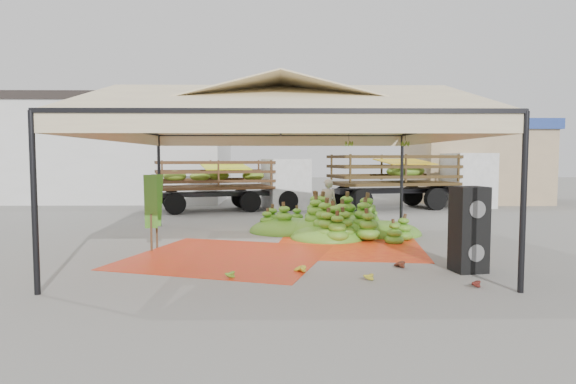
{
  "coord_description": "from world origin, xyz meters",
  "views": [
    {
      "loc": [
        0.01,
        -11.82,
        2.23
      ],
      "look_at": [
        0.2,
        1.5,
        1.3
      ],
      "focal_mm": 30.0,
      "sensor_mm": 36.0,
      "label": 1
    }
  ],
  "objects_px": {
    "speaker_stack": "(469,229)",
    "truck_left": "(239,179)",
    "vendor": "(328,204)",
    "banana_heap": "(338,214)",
    "truck_right": "(418,174)"
  },
  "relations": [
    {
      "from": "truck_left",
      "to": "truck_right",
      "type": "bearing_deg",
      "value": -10.93
    },
    {
      "from": "speaker_stack",
      "to": "truck_right",
      "type": "distance_m",
      "value": 12.52
    },
    {
      "from": "banana_heap",
      "to": "speaker_stack",
      "type": "relative_size",
      "value": 3.16
    },
    {
      "from": "banana_heap",
      "to": "speaker_stack",
      "type": "bearing_deg",
      "value": -67.73
    },
    {
      "from": "vendor",
      "to": "truck_left",
      "type": "xyz_separation_m",
      "value": [
        -3.27,
        5.8,
        0.56
      ]
    },
    {
      "from": "truck_left",
      "to": "truck_right",
      "type": "distance_m",
      "value": 8.01
    },
    {
      "from": "speaker_stack",
      "to": "truck_left",
      "type": "height_order",
      "value": "truck_left"
    },
    {
      "from": "speaker_stack",
      "to": "banana_heap",
      "type": "bearing_deg",
      "value": 102.26
    },
    {
      "from": "banana_heap",
      "to": "vendor",
      "type": "distance_m",
      "value": 0.85
    },
    {
      "from": "banana_heap",
      "to": "truck_left",
      "type": "distance_m",
      "value": 7.5
    },
    {
      "from": "banana_heap",
      "to": "vendor",
      "type": "xyz_separation_m",
      "value": [
        -0.22,
        0.79,
        0.23
      ]
    },
    {
      "from": "speaker_stack",
      "to": "truck_left",
      "type": "xyz_separation_m",
      "value": [
        -5.5,
        11.49,
        0.52
      ]
    },
    {
      "from": "speaker_stack",
      "to": "truck_right",
      "type": "bearing_deg",
      "value": 68.59
    },
    {
      "from": "banana_heap",
      "to": "speaker_stack",
      "type": "distance_m",
      "value": 5.31
    },
    {
      "from": "truck_left",
      "to": "truck_right",
      "type": "height_order",
      "value": "truck_right"
    }
  ]
}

